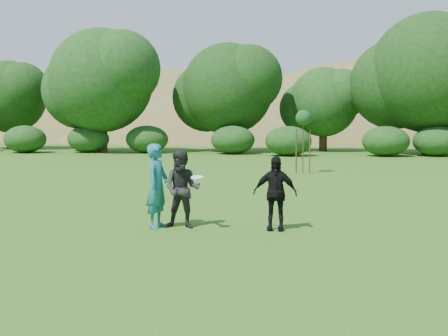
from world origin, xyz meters
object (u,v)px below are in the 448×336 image
Objects in this scene: player_grey at (182,189)px; player_teal at (157,186)px; player_black at (275,193)px; sapling at (303,119)px.

player_teal is at bearing -176.20° from player_grey.
player_grey is (0.57, 0.03, -0.07)m from player_teal.
player_grey is 2.07m from player_black.
player_black is 0.57× the size of sapling.
sapling is (0.30, 13.18, 1.60)m from player_black.
player_teal reaches higher than player_grey.
player_teal is at bearing -102.41° from sapling.
player_grey is 13.58m from sapling.
player_grey is at bearing -78.53° from player_teal.
sapling reaches higher than player_black.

